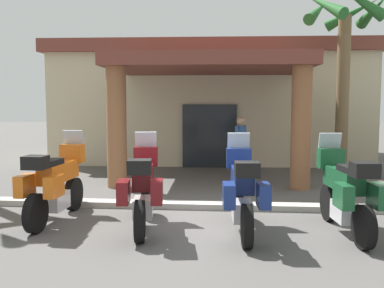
{
  "coord_description": "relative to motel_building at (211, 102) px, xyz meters",
  "views": [
    {
      "loc": [
        0.67,
        -7.79,
        2.14
      ],
      "look_at": [
        -0.2,
        2.14,
        1.2
      ],
      "focal_mm": 40.54,
      "sensor_mm": 36.0,
      "label": 1
    }
  ],
  "objects": [
    {
      "name": "ground_plane",
      "position": [
        0.1,
        -9.55,
        -2.19
      ],
      "size": [
        80.0,
        80.0,
        0.0
      ],
      "primitive_type": "plane",
      "color": "#514F4C"
    },
    {
      "name": "motorcycle_orange",
      "position": [
        -2.38,
        -9.84,
        -1.49
      ],
      "size": [
        0.72,
        2.21,
        1.61
      ],
      "rotation": [
        0.0,
        0.0,
        1.52
      ],
      "color": "black",
      "rests_on": "ground_plane"
    },
    {
      "name": "curb_strip",
      "position": [
        0.15,
        -8.67,
        -2.13
      ],
      "size": [
        8.72,
        0.36,
        0.12
      ],
      "primitive_type": "cube",
      "color": "#ADA89E",
      "rests_on": "ground_plane"
    },
    {
      "name": "motorcycle_green",
      "position": [
        2.67,
        -10.19,
        -1.49
      ],
      "size": [
        0.74,
        2.21,
        1.61
      ],
      "rotation": [
        0.0,
        0.0,
        1.67
      ],
      "color": "black",
      "rests_on": "ground_plane"
    },
    {
      "name": "motorcycle_blue",
      "position": [
        0.99,
        -10.29,
        -1.49
      ],
      "size": [
        0.73,
        2.21,
        1.61
      ],
      "rotation": [
        0.0,
        0.0,
        1.63
      ],
      "color": "black",
      "rests_on": "ground_plane"
    },
    {
      "name": "palm_tree_near_portico",
      "position": [
        4.12,
        -3.97,
        1.75
      ],
      "size": [
        2.48,
        2.5,
        5.54
      ],
      "color": "brown",
      "rests_on": "ground_plane"
    },
    {
      "name": "motel_building",
      "position": [
        0.0,
        0.0,
        0.0
      ],
      "size": [
        11.72,
        10.64,
        4.29
      ],
      "rotation": [
        0.0,
        0.0,
        0.03
      ],
      "color": "beige",
      "rests_on": "ground_plane"
    },
    {
      "name": "pedestrian",
      "position": [
        1.08,
        -5.13,
        -1.16
      ],
      "size": [
        0.33,
        0.46,
        1.77
      ],
      "rotation": [
        0.0,
        0.0,
        5.72
      ],
      "color": "brown",
      "rests_on": "ground_plane"
    },
    {
      "name": "motorcycle_maroon",
      "position": [
        -0.69,
        -10.17,
        -1.49
      ],
      "size": [
        0.78,
        2.21,
        1.61
      ],
      "rotation": [
        0.0,
        0.0,
        1.7
      ],
      "color": "black",
      "rests_on": "ground_plane"
    }
  ]
}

